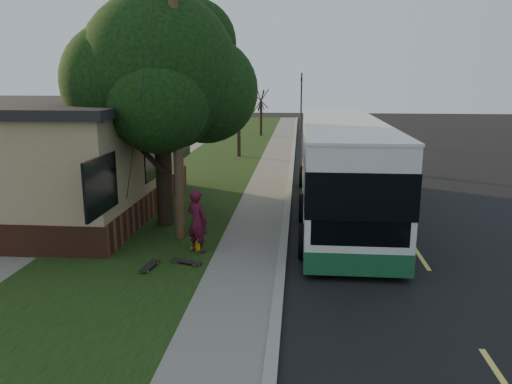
{
  "coord_description": "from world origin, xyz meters",
  "views": [
    {
      "loc": [
        0.43,
        -14.0,
        5.11
      ],
      "look_at": [
        -0.94,
        1.58,
        1.5
      ],
      "focal_mm": 35.0,
      "sensor_mm": 36.0,
      "label": 1
    }
  ],
  "objects_px": {
    "bare_tree_near": "(239,124)",
    "dumpster": "(118,170)",
    "fire_hydrant": "(196,237)",
    "transit_bus": "(341,165)",
    "skateboard_spare": "(186,261)",
    "traffic_signal": "(301,98)",
    "utility_pole": "(176,93)",
    "skateboard_main": "(150,266)",
    "leafy_tree": "(162,75)",
    "skateboarder": "(197,221)",
    "distant_car": "(338,130)",
    "bare_tree_far": "(261,113)"
  },
  "relations": [
    {
      "from": "skateboard_main",
      "to": "distant_car",
      "type": "relative_size",
      "value": 0.22
    },
    {
      "from": "skateboard_main",
      "to": "bare_tree_near",
      "type": "bearing_deg",
      "value": 89.88
    },
    {
      "from": "bare_tree_near",
      "to": "skateboard_spare",
      "type": "relative_size",
      "value": 4.64
    },
    {
      "from": "leafy_tree",
      "to": "skateboard_spare",
      "type": "bearing_deg",
      "value": -68.25
    },
    {
      "from": "leafy_tree",
      "to": "bare_tree_near",
      "type": "relative_size",
      "value": 1.81
    },
    {
      "from": "bare_tree_far",
      "to": "transit_bus",
      "type": "height_order",
      "value": "bare_tree_far"
    },
    {
      "from": "utility_pole",
      "to": "dumpster",
      "type": "relative_size",
      "value": 5.51
    },
    {
      "from": "bare_tree_near",
      "to": "skateboard_spare",
      "type": "bearing_deg",
      "value": -87.41
    },
    {
      "from": "skateboarder",
      "to": "dumpster",
      "type": "bearing_deg",
      "value": -29.44
    },
    {
      "from": "fire_hydrant",
      "to": "traffic_signal",
      "type": "relative_size",
      "value": 0.13
    },
    {
      "from": "leafy_tree",
      "to": "transit_bus",
      "type": "height_order",
      "value": "leafy_tree"
    },
    {
      "from": "fire_hydrant",
      "to": "transit_bus",
      "type": "bearing_deg",
      "value": 44.87
    },
    {
      "from": "leafy_tree",
      "to": "traffic_signal",
      "type": "height_order",
      "value": "leafy_tree"
    },
    {
      "from": "bare_tree_near",
      "to": "dumpster",
      "type": "distance_m",
      "value": 9.93
    },
    {
      "from": "fire_hydrant",
      "to": "distant_car",
      "type": "xyz_separation_m",
      "value": [
        6.19,
        28.47,
        0.3
      ]
    },
    {
      "from": "bare_tree_near",
      "to": "skateboarder",
      "type": "relative_size",
      "value": 2.29
    },
    {
      "from": "utility_pole",
      "to": "dumpster",
      "type": "xyz_separation_m",
      "value": [
        -5.15,
        8.54,
        -3.98
      ]
    },
    {
      "from": "fire_hydrant",
      "to": "skateboard_main",
      "type": "bearing_deg",
      "value": -120.14
    },
    {
      "from": "leafy_tree",
      "to": "dumpster",
      "type": "relative_size",
      "value": 4.73
    },
    {
      "from": "leafy_tree",
      "to": "distant_car",
      "type": "distance_m",
      "value": 27.33
    },
    {
      "from": "bare_tree_near",
      "to": "skateboard_spare",
      "type": "xyz_separation_m",
      "value": [
        0.87,
        -19.22,
        -2.02
      ]
    },
    {
      "from": "transit_bus",
      "to": "fire_hydrant",
      "type": "bearing_deg",
      "value": -135.13
    },
    {
      "from": "utility_pole",
      "to": "fire_hydrant",
      "type": "bearing_deg",
      "value": -54.62
    },
    {
      "from": "leafy_tree",
      "to": "skateboard_main",
      "type": "bearing_deg",
      "value": -81.61
    },
    {
      "from": "utility_pole",
      "to": "bare_tree_near",
      "type": "distance_m",
      "value": 17.19
    },
    {
      "from": "skateboarder",
      "to": "bare_tree_near",
      "type": "bearing_deg",
      "value": -57.69
    },
    {
      "from": "fire_hydrant",
      "to": "leafy_tree",
      "type": "relative_size",
      "value": 0.09
    },
    {
      "from": "fire_hydrant",
      "to": "skateboard_spare",
      "type": "height_order",
      "value": "fire_hydrant"
    },
    {
      "from": "skateboard_main",
      "to": "utility_pole",
      "type": "bearing_deg",
      "value": 84.84
    },
    {
      "from": "transit_bus",
      "to": "distant_car",
      "type": "xyz_separation_m",
      "value": [
        1.62,
        23.92,
        -1.17
      ]
    },
    {
      "from": "traffic_signal",
      "to": "utility_pole",
      "type": "bearing_deg",
      "value": -96.58
    },
    {
      "from": "transit_bus",
      "to": "distant_car",
      "type": "distance_m",
      "value": 24.0
    },
    {
      "from": "skateboard_main",
      "to": "transit_bus",
      "type": "bearing_deg",
      "value": 48.23
    },
    {
      "from": "transit_bus",
      "to": "traffic_signal",
      "type": "bearing_deg",
      "value": 92.87
    },
    {
      "from": "bare_tree_far",
      "to": "leafy_tree",
      "type": "bearing_deg",
      "value": -92.45
    },
    {
      "from": "skateboard_spare",
      "to": "utility_pole",
      "type": "bearing_deg",
      "value": 107.01
    },
    {
      "from": "bare_tree_near",
      "to": "traffic_signal",
      "type": "bearing_deg",
      "value": 75.96
    },
    {
      "from": "utility_pole",
      "to": "skateboard_spare",
      "type": "distance_m",
      "value": 5.06
    },
    {
      "from": "leafy_tree",
      "to": "dumpster",
      "type": "bearing_deg",
      "value": 121.93
    },
    {
      "from": "leafy_tree",
      "to": "dumpster",
      "type": "height_order",
      "value": "leafy_tree"
    },
    {
      "from": "leafy_tree",
      "to": "bare_tree_far",
      "type": "height_order",
      "value": "leafy_tree"
    },
    {
      "from": "bare_tree_far",
      "to": "skateboard_main",
      "type": "distance_m",
      "value": 31.68
    },
    {
      "from": "bare_tree_near",
      "to": "bare_tree_far",
      "type": "bearing_deg",
      "value": 87.61
    },
    {
      "from": "skateboard_main",
      "to": "skateboard_spare",
      "type": "height_order",
      "value": "skateboard_main"
    },
    {
      "from": "fire_hydrant",
      "to": "skateboarder",
      "type": "height_order",
      "value": "skateboarder"
    },
    {
      "from": "leafy_tree",
      "to": "bare_tree_near",
      "type": "bearing_deg",
      "value": 87.5
    },
    {
      "from": "fire_hydrant",
      "to": "dumpster",
      "type": "bearing_deg",
      "value": 121.58
    },
    {
      "from": "skateboard_spare",
      "to": "bare_tree_near",
      "type": "bearing_deg",
      "value": 92.59
    },
    {
      "from": "utility_pole",
      "to": "bare_tree_far",
      "type": "distance_m",
      "value": 29.13
    },
    {
      "from": "transit_bus",
      "to": "skateboard_spare",
      "type": "xyz_separation_m",
      "value": [
        -4.61,
        -5.77,
        -1.77
      ]
    }
  ]
}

